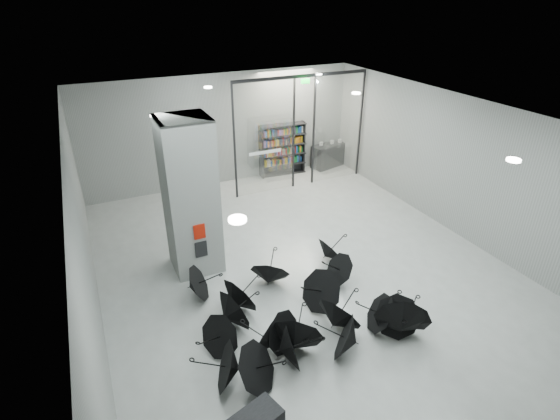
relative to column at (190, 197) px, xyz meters
name	(u,v)px	position (x,y,z in m)	size (l,w,h in m)	color
room	(321,178)	(2.50, -2.00, 0.84)	(14.00, 14.02, 4.01)	gray
column	(190,197)	(0.00, 0.00, 0.00)	(1.20, 1.20, 4.00)	slate
fire_cabinet	(199,232)	(0.00, -0.62, -0.65)	(0.28, 0.04, 0.38)	#A50A07
info_panel	(201,249)	(0.00, -0.62, -1.15)	(0.30, 0.03, 0.42)	black
exit_sign	(305,81)	(4.90, 3.30, 1.82)	(0.30, 0.06, 0.15)	#0CE533
glass_partition	(301,128)	(4.89, 3.50, 0.18)	(5.06, 0.08, 4.00)	silver
bookshelf	(283,150)	(4.77, 4.75, -1.00)	(1.82, 0.36, 2.00)	black
shop_counter	(329,155)	(6.87, 4.72, -1.54)	(1.54, 0.62, 0.93)	black
umbrella_cluster	(302,321)	(1.35, -3.41, -1.69)	(4.88, 4.45, 1.28)	black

